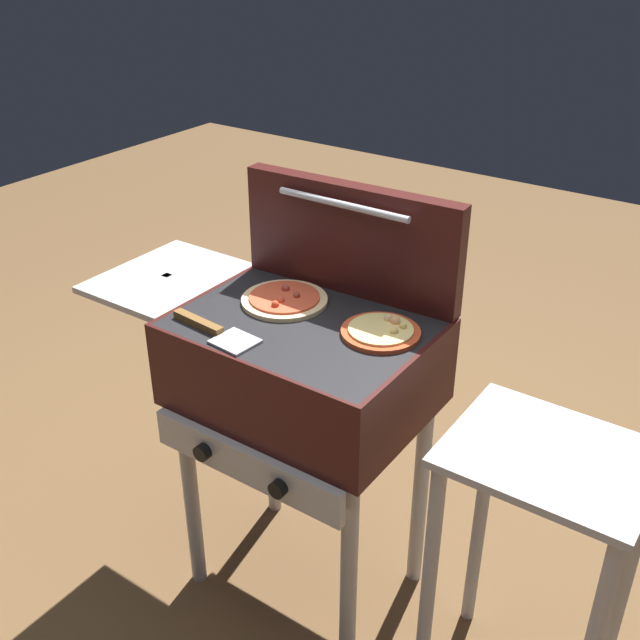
# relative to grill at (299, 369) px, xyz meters

# --- Properties ---
(ground_plane) EXTENTS (8.00, 8.00, 0.00)m
(ground_plane) POSITION_rel_grill_xyz_m (0.01, 0.00, -0.76)
(ground_plane) COLOR brown
(grill) EXTENTS (0.96, 0.53, 0.90)m
(grill) POSITION_rel_grill_xyz_m (0.00, 0.00, 0.00)
(grill) COLOR #38110F
(grill) RESTS_ON ground_plane
(grill_lid_open) EXTENTS (0.63, 0.09, 0.30)m
(grill_lid_open) POSITION_rel_grill_xyz_m (0.01, 0.22, 0.30)
(grill_lid_open) COLOR #38110F
(grill_lid_open) RESTS_ON grill
(pizza_cheese) EXTENTS (0.20, 0.20, 0.03)m
(pizza_cheese) POSITION_rel_grill_xyz_m (0.21, 0.06, 0.15)
(pizza_cheese) COLOR #C64723
(pizza_cheese) RESTS_ON grill
(pizza_pepperoni) EXTENTS (0.23, 0.23, 0.03)m
(pizza_pepperoni) POSITION_rel_grill_xyz_m (-0.09, 0.06, 0.15)
(pizza_pepperoni) COLOR beige
(pizza_pepperoni) RESTS_ON grill
(spatula) EXTENTS (0.26, 0.10, 0.02)m
(spatula) POSITION_rel_grill_xyz_m (-0.14, -0.17, 0.15)
(spatula) COLOR #B7BABF
(spatula) RESTS_ON grill
(prep_table) EXTENTS (0.44, 0.36, 0.78)m
(prep_table) POSITION_rel_grill_xyz_m (0.67, 0.00, -0.20)
(prep_table) COLOR #B2B2B7
(prep_table) RESTS_ON ground_plane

